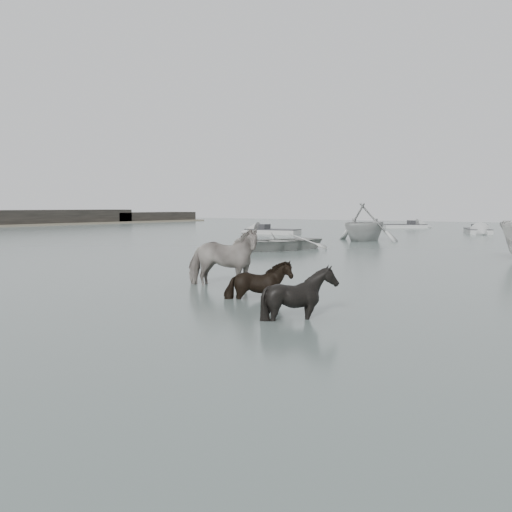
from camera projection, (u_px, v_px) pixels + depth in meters
name	position (u px, v px, depth m)	size (l,w,h in m)	color
ground	(205.00, 305.00, 12.23)	(140.00, 140.00, 0.00)	#4C5A55
pony_pinto	(222.00, 253.00, 15.00)	(0.96, 2.11, 1.78)	black
pony_dark	(259.00, 271.00, 12.92)	(1.29, 1.10, 1.30)	black
pony_black	(300.00, 284.00, 10.70)	(1.08, 1.22, 1.34)	black
rowboat_lead	(281.00, 240.00, 27.83)	(3.37, 4.71, 0.98)	#ADADA8
rowboat_trail	(365.00, 221.00, 34.99)	(4.00, 4.64, 2.44)	#ACAEAB
skiff_outer	(273.00, 229.00, 43.39)	(5.67, 1.60, 0.75)	#A2A29D
skiff_mid	(478.00, 229.00, 44.45)	(5.95, 1.60, 0.75)	#9C9F9D
skiff_far	(404.00, 224.00, 55.32)	(5.66, 1.60, 0.75)	#A9ACA9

